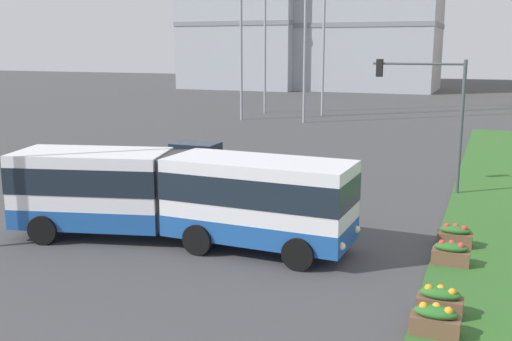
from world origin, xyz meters
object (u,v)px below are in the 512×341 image
(articulated_bus, at_px, (179,195))
(flower_planter_3, at_px, (440,301))
(flower_planter_5, at_px, (455,236))
(traffic_light_far_right, at_px, (432,102))
(car_grey_wagon, at_px, (198,158))
(flower_planter_2, at_px, (435,320))
(flower_planter_4, at_px, (451,253))

(articulated_bus, relative_size, flower_planter_3, 10.93)
(flower_planter_5, distance_m, traffic_light_far_right, 8.78)
(car_grey_wagon, distance_m, flower_planter_2, 19.82)
(articulated_bus, bearing_deg, flower_planter_3, -17.55)
(flower_planter_2, xyz_separation_m, traffic_light_far_right, (-1.73, 14.48, 3.72))
(flower_planter_4, distance_m, traffic_light_far_right, 10.46)
(car_grey_wagon, relative_size, flower_planter_4, 4.03)
(car_grey_wagon, distance_m, flower_planter_4, 16.60)
(flower_planter_4, bearing_deg, traffic_light_far_right, 100.20)
(car_grey_wagon, height_order, flower_planter_2, car_grey_wagon)
(flower_planter_3, height_order, flower_planter_5, same)
(flower_planter_3, bearing_deg, flower_planter_5, 90.00)
(flower_planter_3, bearing_deg, car_grey_wagon, 135.36)
(flower_planter_4, bearing_deg, car_grey_wagon, 144.55)
(flower_planter_5, bearing_deg, flower_planter_4, -90.00)
(flower_planter_3, relative_size, flower_planter_4, 1.00)
(articulated_bus, relative_size, flower_planter_5, 10.93)
(articulated_bus, xyz_separation_m, flower_planter_5, (8.77, 2.82, -1.23))
(car_grey_wagon, bearing_deg, flower_planter_2, -46.97)
(car_grey_wagon, bearing_deg, flower_planter_5, -29.87)
(flower_planter_4, relative_size, flower_planter_5, 1.00)
(flower_planter_5, height_order, traffic_light_far_right, traffic_light_far_right)
(car_grey_wagon, relative_size, flower_planter_2, 4.03)
(flower_planter_3, distance_m, flower_planter_4, 3.73)
(articulated_bus, distance_m, flower_planter_2, 9.68)
(articulated_bus, relative_size, flower_planter_4, 10.93)
(articulated_bus, distance_m, flower_planter_3, 9.28)
(flower_planter_5, bearing_deg, flower_planter_3, -90.00)
(flower_planter_2, bearing_deg, articulated_bus, 156.01)
(car_grey_wagon, bearing_deg, traffic_light_far_right, -0.00)
(flower_planter_2, distance_m, flower_planter_4, 4.86)
(articulated_bus, relative_size, car_grey_wagon, 2.71)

